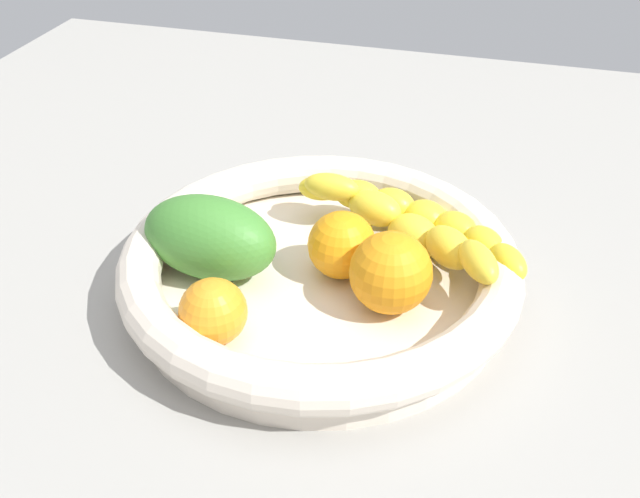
% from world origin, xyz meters
% --- Properties ---
extents(kitchen_counter, '(1.20, 1.20, 0.03)m').
position_xyz_m(kitchen_counter, '(0.00, 0.00, 0.01)').
color(kitchen_counter, '#9B9892').
rests_on(kitchen_counter, ground).
extents(fruit_bowl, '(0.33, 0.33, 0.05)m').
position_xyz_m(fruit_bowl, '(0.00, 0.00, 0.06)').
color(fruit_bowl, beige).
rests_on(fruit_bowl, kitchen_counter).
extents(banana_draped_left, '(0.19, 0.13, 0.05)m').
position_xyz_m(banana_draped_left, '(-0.06, -0.05, 0.08)').
color(banana_draped_left, yellow).
rests_on(banana_draped_left, fruit_bowl).
extents(banana_draped_right, '(0.22, 0.12, 0.04)m').
position_xyz_m(banana_draped_right, '(-0.07, -0.08, 0.07)').
color(banana_draped_right, yellow).
rests_on(banana_draped_right, fruit_bowl).
extents(orange_front, '(0.06, 0.06, 0.06)m').
position_xyz_m(orange_front, '(-0.02, -0.01, 0.07)').
color(orange_front, orange).
rests_on(orange_front, fruit_bowl).
extents(orange_mid_left, '(0.07, 0.07, 0.07)m').
position_xyz_m(orange_mid_left, '(-0.06, 0.02, 0.08)').
color(orange_mid_left, orange).
rests_on(orange_mid_left, fruit_bowl).
extents(orange_mid_right, '(0.05, 0.05, 0.05)m').
position_xyz_m(orange_mid_right, '(0.06, 0.09, 0.07)').
color(orange_mid_right, orange).
rests_on(orange_mid_right, fruit_bowl).
extents(mango_green, '(0.12, 0.08, 0.07)m').
position_xyz_m(mango_green, '(0.09, 0.02, 0.08)').
color(mango_green, '#428733').
rests_on(mango_green, fruit_bowl).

